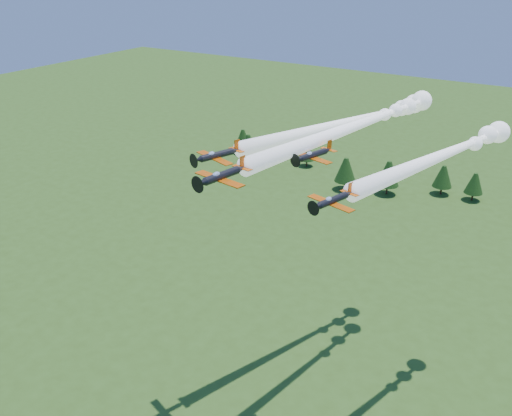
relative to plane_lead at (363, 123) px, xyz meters
The scene contains 5 objects.
plane_lead is the anchor object (origin of this frame).
plane_left 9.67m from the plane_lead, 122.79° to the left, with size 21.84×51.28×3.70m.
plane_right 14.63m from the plane_lead, ahead, with size 17.12×47.19×3.70m.
plane_slot 15.90m from the plane_lead, 93.66° to the right, with size 7.01×7.77×2.46m.
treeline 98.38m from the plane_lead, 89.14° to the left, with size 166.47×20.06×11.58m.
Camera 1 is at (37.03, -62.03, 74.03)m, focal length 40.00 mm.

